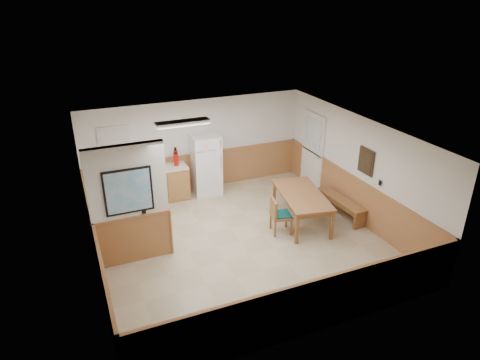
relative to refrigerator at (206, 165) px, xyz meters
name	(u,v)px	position (x,y,z in m)	size (l,w,h in m)	color
ground	(240,241)	(-0.14, -2.63, -0.81)	(6.00, 6.00, 0.00)	tan
ceiling	(240,133)	(-0.14, -2.63, 1.69)	(6.00, 6.00, 0.02)	white
back_wall	(196,146)	(-0.14, 0.37, 0.44)	(6.00, 0.02, 2.50)	silver
right_wall	(357,169)	(2.86, -2.63, 0.44)	(0.02, 6.00, 2.50)	silver
left_wall	(90,218)	(-3.14, -2.63, 0.44)	(0.02, 6.00, 2.50)	silver
wainscot_back	(198,171)	(-0.14, 0.35, -0.31)	(6.00, 0.04, 1.00)	#A06C40
wainscot_right	(353,197)	(2.84, -2.63, -0.31)	(0.04, 6.00, 1.00)	#A06C40
wainscot_left	(97,251)	(-3.12, -2.63, -0.31)	(0.04, 6.00, 1.00)	#A06C40
partition_wall	(130,206)	(-2.39, -2.43, 0.42)	(1.50, 0.20, 2.50)	silver
kitchen_counter	(157,184)	(-1.34, 0.05, -0.35)	(2.20, 0.61, 1.00)	#AE823E
exterior_door	(313,151)	(2.83, -0.73, 0.24)	(0.07, 1.02, 2.15)	silver
kitchen_window	(115,146)	(-2.24, 0.35, 0.74)	(0.80, 0.04, 1.00)	silver
wall_painting	(366,161)	(2.83, -2.93, 0.74)	(0.04, 0.50, 0.60)	#352315
fluorescent_fixture	(183,123)	(-0.94, -1.33, 1.63)	(1.20, 0.30, 0.09)	silver
refrigerator	(206,165)	(0.00, 0.00, 0.00)	(0.76, 0.74, 1.63)	white
dining_table	(302,197)	(1.53, -2.42, -0.15)	(1.26, 2.00, 0.75)	brown
dining_bench	(341,203)	(2.59, -2.49, -0.47)	(0.42, 1.55, 0.45)	brown
dining_chair	(278,213)	(0.79, -2.62, -0.32)	(0.67, 0.52, 0.85)	brown
fire_extinguisher	(176,158)	(-0.80, 0.05, 0.30)	(0.14, 0.14, 0.50)	red
soap_bottle	(115,170)	(-2.34, 0.05, 0.20)	(0.08, 0.08, 0.24)	#177F2E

